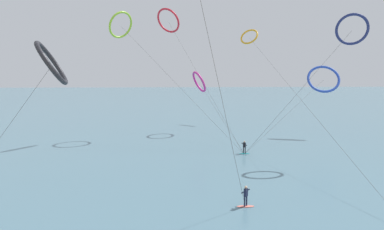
{
  "coord_description": "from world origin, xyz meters",
  "views": [
    {
      "loc": [
        -1.35,
        -4.63,
        10.65
      ],
      "look_at": [
        0.0,
        23.93,
        6.74
      ],
      "focal_mm": 30.14,
      "sensor_mm": 36.0,
      "label": 1
    }
  ],
  "objects_px": {
    "kite_magenta": "(199,82)",
    "kite_amber": "(249,37)",
    "kite_crimson": "(168,21)",
    "kite_cobalt": "(323,79)",
    "surfer_teal": "(244,148)",
    "kite_charcoal": "(52,63)",
    "kite_navy": "(352,29)",
    "surfer_coral": "(246,198)",
    "kite_lime": "(121,25)"
  },
  "relations": [
    {
      "from": "kite_amber",
      "to": "kite_magenta",
      "type": "height_order",
      "value": "kite_amber"
    },
    {
      "from": "kite_crimson",
      "to": "kite_cobalt",
      "type": "xyz_separation_m",
      "value": [
        25.21,
        -1.83,
        -9.32
      ]
    },
    {
      "from": "kite_magenta",
      "to": "kite_lime",
      "type": "bearing_deg",
      "value": 92.7
    },
    {
      "from": "kite_magenta",
      "to": "kite_crimson",
      "type": "bearing_deg",
      "value": 91.04
    },
    {
      "from": "kite_crimson",
      "to": "kite_cobalt",
      "type": "relative_size",
      "value": 1.13
    },
    {
      "from": "kite_crimson",
      "to": "kite_amber",
      "type": "bearing_deg",
      "value": -99.81
    },
    {
      "from": "surfer_coral",
      "to": "kite_magenta",
      "type": "bearing_deg",
      "value": 48.83
    },
    {
      "from": "surfer_coral",
      "to": "kite_crimson",
      "type": "bearing_deg",
      "value": 58.68
    },
    {
      "from": "surfer_coral",
      "to": "kite_charcoal",
      "type": "distance_m",
      "value": 19.76
    },
    {
      "from": "kite_amber",
      "to": "surfer_coral",
      "type": "bearing_deg",
      "value": -65.22
    },
    {
      "from": "kite_charcoal",
      "to": "kite_magenta",
      "type": "bearing_deg",
      "value": -40.08
    },
    {
      "from": "kite_lime",
      "to": "kite_cobalt",
      "type": "height_order",
      "value": "kite_lime"
    },
    {
      "from": "surfer_teal",
      "to": "kite_amber",
      "type": "distance_m",
      "value": 33.67
    },
    {
      "from": "surfer_teal",
      "to": "kite_amber",
      "type": "relative_size",
      "value": 0.03
    },
    {
      "from": "kite_crimson",
      "to": "kite_cobalt",
      "type": "bearing_deg",
      "value": -145.82
    },
    {
      "from": "kite_amber",
      "to": "kite_charcoal",
      "type": "height_order",
      "value": "kite_amber"
    },
    {
      "from": "surfer_teal",
      "to": "kite_magenta",
      "type": "relative_size",
      "value": 0.1
    },
    {
      "from": "surfer_coral",
      "to": "kite_crimson",
      "type": "relative_size",
      "value": 0.08
    },
    {
      "from": "kite_magenta",
      "to": "kite_lime",
      "type": "xyz_separation_m",
      "value": [
        -12.28,
        -4.45,
        8.77
      ]
    },
    {
      "from": "surfer_teal",
      "to": "surfer_coral",
      "type": "height_order",
      "value": "same"
    },
    {
      "from": "surfer_coral",
      "to": "kite_magenta",
      "type": "relative_size",
      "value": 0.1
    },
    {
      "from": "kite_crimson",
      "to": "kite_navy",
      "type": "bearing_deg",
      "value": -178.74
    },
    {
      "from": "surfer_teal",
      "to": "kite_navy",
      "type": "bearing_deg",
      "value": 37.99
    },
    {
      "from": "kite_crimson",
      "to": "kite_amber",
      "type": "height_order",
      "value": "kite_crimson"
    },
    {
      "from": "kite_magenta",
      "to": "kite_amber",
      "type": "bearing_deg",
      "value": -58.26
    },
    {
      "from": "kite_crimson",
      "to": "kite_navy",
      "type": "xyz_separation_m",
      "value": [
        21.56,
        -16.29,
        -3.27
      ]
    },
    {
      "from": "kite_magenta",
      "to": "kite_cobalt",
      "type": "height_order",
      "value": "kite_cobalt"
    },
    {
      "from": "kite_magenta",
      "to": "kite_charcoal",
      "type": "xyz_separation_m",
      "value": [
        -14.58,
        -26.7,
        2.49
      ]
    },
    {
      "from": "kite_charcoal",
      "to": "kite_amber",
      "type": "bearing_deg",
      "value": -44.58
    },
    {
      "from": "kite_magenta",
      "to": "kite_charcoal",
      "type": "relative_size",
      "value": 1.31
    },
    {
      "from": "kite_navy",
      "to": "kite_amber",
      "type": "bearing_deg",
      "value": -59.82
    },
    {
      "from": "kite_crimson",
      "to": "kite_lime",
      "type": "xyz_separation_m",
      "value": [
        -7.15,
        -2.76,
        -1.1
      ]
    },
    {
      "from": "surfer_coral",
      "to": "kite_amber",
      "type": "distance_m",
      "value": 48.67
    },
    {
      "from": "kite_amber",
      "to": "kite_cobalt",
      "type": "relative_size",
      "value": 2.87
    },
    {
      "from": "surfer_coral",
      "to": "kite_magenta",
      "type": "xyz_separation_m",
      "value": [
        -1.5,
        31.37,
        8.0
      ]
    },
    {
      "from": "kite_lime",
      "to": "kite_crimson",
      "type": "bearing_deg",
      "value": 152.56
    },
    {
      "from": "kite_lime",
      "to": "surfer_teal",
      "type": "bearing_deg",
      "value": 99.37
    },
    {
      "from": "kite_amber",
      "to": "kite_lime",
      "type": "distance_m",
      "value": 29.54
    },
    {
      "from": "kite_crimson",
      "to": "kite_amber",
      "type": "xyz_separation_m",
      "value": [
        16.57,
        14.85,
        -0.92
      ]
    },
    {
      "from": "kite_cobalt",
      "to": "surfer_teal",
      "type": "bearing_deg",
      "value": -131.11
    },
    {
      "from": "kite_amber",
      "to": "kite_lime",
      "type": "xyz_separation_m",
      "value": [
        -23.72,
        -17.61,
        -0.18
      ]
    },
    {
      "from": "surfer_teal",
      "to": "kite_charcoal",
      "type": "bearing_deg",
      "value": -97.65
    },
    {
      "from": "kite_lime",
      "to": "kite_navy",
      "type": "distance_m",
      "value": 31.81
    },
    {
      "from": "kite_lime",
      "to": "kite_navy",
      "type": "relative_size",
      "value": 1.14
    },
    {
      "from": "surfer_coral",
      "to": "kite_amber",
      "type": "relative_size",
      "value": 0.03
    },
    {
      "from": "kite_crimson",
      "to": "kite_cobalt",
      "type": "distance_m",
      "value": 26.94
    },
    {
      "from": "kite_magenta",
      "to": "kite_lime",
      "type": "height_order",
      "value": "kite_lime"
    },
    {
      "from": "kite_cobalt",
      "to": "kite_navy",
      "type": "xyz_separation_m",
      "value": [
        -3.65,
        -14.46,
        6.05
      ]
    },
    {
      "from": "kite_crimson",
      "to": "kite_magenta",
      "type": "bearing_deg",
      "value": -123.39
    },
    {
      "from": "kite_crimson",
      "to": "kite_charcoal",
      "type": "relative_size",
      "value": 1.55
    }
  ]
}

